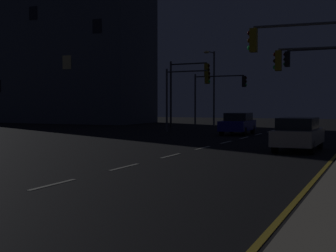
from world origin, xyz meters
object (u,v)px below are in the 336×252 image
at_px(traffic_light_mid_right, 307,59).
at_px(car, 298,134).
at_px(traffic_light_far_left, 328,72).
at_px(traffic_light_far_right, 218,89).
at_px(traffic_light_overhead_east, 187,82).
at_px(traffic_light_near_left, 320,74).
at_px(building_distant, 51,39).
at_px(traffic_light_far_center, 186,87).
at_px(street_lamp_corner, 213,81).
at_px(car_oncoming, 238,123).

bearing_deg(traffic_light_mid_right, car, 102.98).
relative_size(traffic_light_far_left, traffic_light_far_right, 1.13).
distance_m(traffic_light_far_left, traffic_light_overhead_east, 11.86).
distance_m(traffic_light_near_left, building_distant, 43.30).
height_order(traffic_light_near_left, building_distant, building_distant).
bearing_deg(car, traffic_light_far_right, 118.64).
height_order(car, traffic_light_overhead_east, traffic_light_overhead_east).
bearing_deg(traffic_light_mid_right, traffic_light_far_center, 126.40).
bearing_deg(traffic_light_far_right, traffic_light_overhead_east, -96.47).
bearing_deg(street_lamp_corner, car_oncoming, -63.29).
xyz_separation_m(car, traffic_light_overhead_east, (-10.34, 11.88, 3.08)).
bearing_deg(traffic_light_far_center, traffic_light_near_left, -45.68).
distance_m(traffic_light_far_right, traffic_light_far_center, 6.29).
xyz_separation_m(traffic_light_far_right, street_lamp_corner, (-2.10, 4.71, 0.94)).
bearing_deg(traffic_light_far_center, car, -48.15).
height_order(traffic_light_far_right, traffic_light_mid_right, traffic_light_mid_right).
height_order(traffic_light_far_left, building_distant, building_distant).
relative_size(car_oncoming, traffic_light_far_center, 0.90).
bearing_deg(street_lamp_corner, traffic_light_far_center, -82.12).
distance_m(car, traffic_light_mid_right, 4.84).
xyz_separation_m(traffic_light_far_left, building_distant, (-34.17, 18.01, 6.02)).
xyz_separation_m(traffic_light_far_center, building_distant, (-23.32, 13.84, 6.65)).
relative_size(car, traffic_light_overhead_east, 0.79).
relative_size(traffic_light_mid_right, building_distant, 0.22).
bearing_deg(traffic_light_far_left, building_distant, 152.21).
distance_m(traffic_light_far_left, building_distant, 39.10).
xyz_separation_m(car_oncoming, traffic_light_mid_right, (6.76, -14.40, 3.14)).
relative_size(car, traffic_light_far_right, 0.89).
distance_m(traffic_light_mid_right, traffic_light_overhead_east, 19.08).
bearing_deg(traffic_light_far_left, traffic_light_near_left, -87.33).
height_order(traffic_light_far_right, traffic_light_overhead_east, traffic_light_overhead_east).
bearing_deg(traffic_light_far_center, street_lamp_corner, 97.88).
xyz_separation_m(car_oncoming, traffic_light_far_left, (6.53, -3.52, 3.32)).
bearing_deg(traffic_light_far_center, traffic_light_far_right, 84.66).
distance_m(car_oncoming, street_lamp_corner, 13.52).
bearing_deg(street_lamp_corner, traffic_light_near_left, -60.47).
relative_size(car, car_oncoming, 0.99).
height_order(traffic_light_far_center, building_distant, building_distant).
bearing_deg(traffic_light_near_left, traffic_light_far_right, 120.90).
height_order(car, traffic_light_far_left, traffic_light_far_left).
xyz_separation_m(traffic_light_overhead_east, street_lamp_corner, (-1.44, 10.56, 0.57)).
bearing_deg(street_lamp_corner, traffic_light_overhead_east, -82.23).
bearing_deg(car, traffic_light_near_left, -0.41).
distance_m(car_oncoming, traffic_light_overhead_east, 5.48).
relative_size(car, traffic_light_far_center, 0.89).
bearing_deg(car, street_lamp_corner, 117.71).
bearing_deg(traffic_light_mid_right, traffic_light_overhead_east, 125.84).
distance_m(car, street_lamp_corner, 25.60).
height_order(car_oncoming, street_lamp_corner, street_lamp_corner).
relative_size(traffic_light_far_right, traffic_light_far_center, 1.00).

